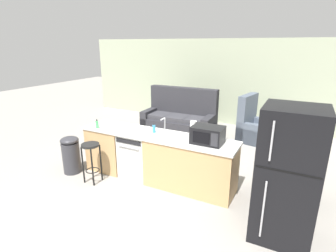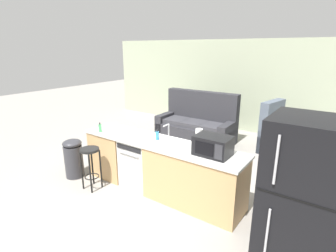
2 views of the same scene
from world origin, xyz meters
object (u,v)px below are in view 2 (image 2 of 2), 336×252
at_px(dishwasher, 141,162).
at_px(dish_soap_bottle, 100,128).
at_px(paper_towel_roll, 199,138).
at_px(bar_stool, 90,160).
at_px(refrigerator, 300,202).
at_px(microwave, 213,146).
at_px(stove_range, 310,192).
at_px(trash_bin, 74,158).
at_px(couch, 197,125).
at_px(kettle, 330,163).
at_px(soap_bottle, 157,135).
at_px(armchair, 278,138).

xyz_separation_m(dishwasher, dish_soap_bottle, (-0.77, -0.21, 0.55)).
relative_size(paper_towel_roll, bar_stool, 0.38).
height_order(refrigerator, microwave, refrigerator).
relative_size(dishwasher, refrigerator, 0.48).
relative_size(stove_range, microwave, 1.80).
bearing_deg(dishwasher, refrigerator, -11.93).
height_order(dishwasher, trash_bin, dishwasher).
relative_size(stove_range, couch, 0.45).
xyz_separation_m(stove_range, kettle, (0.17, -0.13, 0.53)).
bearing_deg(couch, trash_bin, -105.12).
xyz_separation_m(stove_range, trash_bin, (-3.83, -1.06, -0.07)).
height_order(stove_range, paper_towel_roll, paper_towel_roll).
bearing_deg(microwave, bar_stool, -162.81).
bearing_deg(stove_range, kettle, -36.68).
height_order(stove_range, trash_bin, stove_range).
bearing_deg(kettle, dishwasher, -171.32).
distance_m(dishwasher, stove_range, 2.66).
distance_m(stove_range, microwave, 1.48).
relative_size(dish_soap_bottle, trash_bin, 0.24).
relative_size(refrigerator, kettle, 8.55).
bearing_deg(soap_bottle, kettle, 8.71).
distance_m(microwave, soap_bottle, 1.04).
height_order(dishwasher, microwave, microwave).
xyz_separation_m(paper_towel_roll, soap_bottle, (-0.71, -0.12, -0.07)).
bearing_deg(microwave, trash_bin, -168.83).
height_order(trash_bin, armchair, armchair).
xyz_separation_m(stove_range, bar_stool, (-3.20, -1.16, 0.08)).
height_order(dishwasher, dish_soap_bottle, dish_soap_bottle).
height_order(paper_towel_roll, dish_soap_bottle, paper_towel_roll).
bearing_deg(stove_range, soap_bottle, -167.59).
relative_size(dishwasher, armchair, 0.70).
relative_size(refrigerator, paper_towel_roll, 6.22).
bearing_deg(dishwasher, paper_towel_roll, 9.40).
xyz_separation_m(microwave, soap_bottle, (-1.03, 0.05, -0.07)).
distance_m(refrigerator, kettle, 0.99).
bearing_deg(stove_range, dish_soap_bottle, -167.23).
bearing_deg(bar_stool, refrigerator, 1.07).
bearing_deg(dish_soap_bottle, paper_towel_roll, 12.07).
xyz_separation_m(soap_bottle, kettle, (2.44, 0.37, 0.01)).
height_order(soap_bottle, bar_stool, soap_bottle).
distance_m(stove_range, armchair, 2.63).
distance_m(stove_range, paper_towel_roll, 1.71).
bearing_deg(paper_towel_roll, bar_stool, -154.56).
relative_size(microwave, bar_stool, 0.68).
bearing_deg(dish_soap_bottle, armchair, 53.30).
distance_m(soap_bottle, armchair, 3.26).
distance_m(stove_range, refrigerator, 1.18).
distance_m(paper_towel_roll, armchair, 2.95).
xyz_separation_m(stove_range, dish_soap_bottle, (-3.37, -0.76, 0.52)).
height_order(refrigerator, bar_stool, refrigerator).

